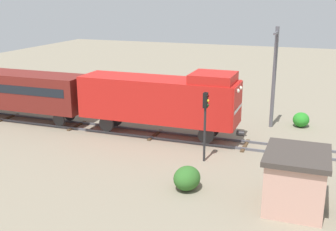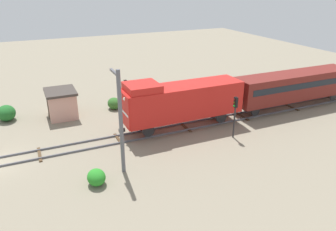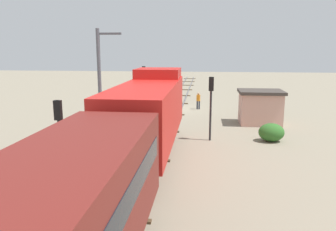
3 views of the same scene
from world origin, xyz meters
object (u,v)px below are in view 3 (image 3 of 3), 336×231
at_px(traffic_signal_mid, 211,97).
at_px(relay_hut, 260,107).
at_px(locomotive, 149,109).
at_px(catenary_mast, 100,76).
at_px(worker_near_track, 198,99).
at_px(traffic_signal_near, 144,79).
at_px(traffic_signal_far, 59,124).

distance_m(traffic_signal_mid, relay_hut, 7.01).
relative_size(locomotive, catenary_mast, 1.55).
height_order(traffic_signal_mid, worker_near_track, traffic_signal_mid).
xyz_separation_m(traffic_signal_mid, worker_near_track, (1.00, -11.57, -1.94)).
relative_size(traffic_signal_near, worker_near_track, 2.52).
bearing_deg(traffic_signal_mid, catenary_mast, -19.46).
height_order(traffic_signal_mid, traffic_signal_far, traffic_signal_mid).
distance_m(traffic_signal_mid, worker_near_track, 11.78).
bearing_deg(catenary_mast, traffic_signal_mid, 160.54).
bearing_deg(relay_hut, traffic_signal_mid, 53.17).
height_order(locomotive, traffic_signal_near, locomotive).
bearing_deg(traffic_signal_far, traffic_signal_mid, -133.36).
relative_size(worker_near_track, relay_hut, 0.49).
bearing_deg(locomotive, catenary_mast, -54.91).
bearing_deg(relay_hut, worker_near_track, -50.09).
height_order(traffic_signal_far, relay_hut, traffic_signal_far).
relative_size(traffic_signal_mid, relay_hut, 1.21).
bearing_deg(locomotive, relay_hut, -128.13).
relative_size(locomotive, worker_near_track, 6.82).
relative_size(catenary_mast, relay_hut, 2.14).
bearing_deg(traffic_signal_near, traffic_signal_mid, 119.22).
distance_m(traffic_signal_mid, catenary_mast, 8.90).
distance_m(traffic_signal_near, traffic_signal_far, 19.22).
distance_m(locomotive, traffic_signal_far, 4.91).
bearing_deg(traffic_signal_far, locomotive, -137.21).
xyz_separation_m(locomotive, catenary_mast, (4.93, -7.02, 1.22)).
height_order(traffic_signal_mid, catenary_mast, catenary_mast).
bearing_deg(catenary_mast, traffic_signal_near, -101.08).
relative_size(traffic_signal_near, relay_hut, 1.22).
bearing_deg(relay_hut, traffic_signal_near, -30.59).
bearing_deg(traffic_signal_near, catenary_mast, 78.92).
height_order(locomotive, catenary_mast, catenary_mast).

